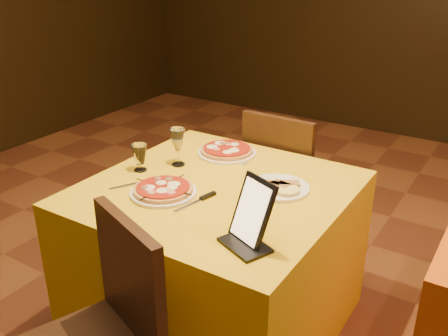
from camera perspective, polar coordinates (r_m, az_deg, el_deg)
The scene contains 11 objects.
main_table at distance 2.40m, azimuth -0.76°, elevation -10.25°, with size 1.10×1.10×0.75m, color gold.
chair_main_far at distance 2.96m, azimuth 7.60°, elevation -1.66°, with size 0.38×0.38×0.91m, color black, non-canonical shape.
pizza_near at distance 2.16m, azimuth -6.96°, elevation -2.58°, with size 0.29×0.29×0.03m.
pizza_far at distance 2.56m, azimuth 0.32°, elevation 1.92°, with size 0.30×0.30×0.03m.
cutlet_dish at distance 2.20m, azimuth 6.22°, elevation -2.10°, with size 0.27×0.27×0.03m.
wine_glass at distance 2.41m, azimuth -5.30°, elevation 2.43°, with size 0.08×0.08×0.19m, color #D2C777, non-canonical shape.
water_glass at distance 2.38m, azimuth -9.62°, elevation 1.16°, with size 0.06×0.06×0.13m, color white, non-canonical shape.
tablet at distance 1.76m, azimuth 3.27°, elevation -4.93°, with size 0.16×0.01×0.24m, color black.
knife at distance 2.06m, azimuth -3.57°, elevation -4.08°, with size 0.20×0.02×0.01m, color silver.
fork_near at distance 2.25m, azimuth -11.26°, elevation -2.03°, with size 0.14×0.02×0.01m, color silver.
fork_far at distance 2.50m, azimuth 2.79°, elevation 1.09°, with size 0.18×0.02×0.01m, color #AEADB4.
Camera 1 is at (1.03, -1.46, 1.71)m, focal length 40.00 mm.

